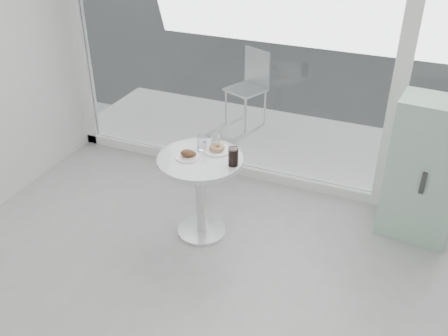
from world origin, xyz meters
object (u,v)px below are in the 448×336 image
at_px(water_tumbler_b, 216,141).
at_px(cola_glass, 233,157).
at_px(plate_donut, 217,149).
at_px(plate_fritter, 188,155).
at_px(main_table, 201,180).
at_px(water_tumbler_a, 202,143).
at_px(mint_cabinet, 425,171).
at_px(patio_chair, 250,83).

relative_size(water_tumbler_b, cola_glass, 0.78).
relative_size(plate_donut, water_tumbler_b, 1.87).
xyz_separation_m(plate_fritter, plate_donut, (0.17, 0.19, -0.01)).
bearing_deg(main_table, water_tumbler_a, 108.48).
bearing_deg(cola_glass, plate_fritter, -175.47).
relative_size(plate_donut, cola_glass, 1.45).
height_order(main_table, mint_cabinet, mint_cabinet).
xyz_separation_m(mint_cabinet, patio_chair, (-2.11, 1.48, -0.06)).
relative_size(plate_fritter, plate_donut, 0.89).
height_order(main_table, cola_glass, cola_glass).
distance_m(main_table, water_tumbler_a, 0.31).
bearing_deg(water_tumbler_b, water_tumbler_a, -132.53).
height_order(patio_chair, water_tumbler_b, patio_chair).
relative_size(plate_fritter, water_tumbler_a, 1.59).
relative_size(water_tumbler_a, water_tumbler_b, 1.05).
relative_size(main_table, water_tumbler_a, 6.01).
height_order(main_table, water_tumbler_b, water_tumbler_b).
height_order(mint_cabinet, plate_fritter, mint_cabinet).
relative_size(mint_cabinet, cola_glass, 8.12).
bearing_deg(water_tumbler_b, main_table, -99.88).
relative_size(main_table, plate_donut, 3.38).
height_order(plate_donut, cola_glass, cola_glass).
bearing_deg(water_tumbler_b, patio_chair, 101.69).
bearing_deg(mint_cabinet, water_tumbler_a, -155.93).
bearing_deg(patio_chair, mint_cabinet, -11.22).
height_order(main_table, patio_chair, patio_chair).
distance_m(mint_cabinet, plate_fritter, 1.99).
bearing_deg(mint_cabinet, cola_glass, -147.27).
bearing_deg(plate_fritter, water_tumbler_a, 75.51).
bearing_deg(water_tumbler_a, mint_cabinet, 18.68).
distance_m(water_tumbler_b, cola_glass, 0.35).
height_order(main_table, plate_donut, plate_donut).
xyz_separation_m(main_table, plate_donut, (0.08, 0.16, 0.24)).
relative_size(patio_chair, plate_fritter, 4.59).
bearing_deg(patio_chair, plate_donut, -53.77).
bearing_deg(water_tumbler_a, cola_glass, -22.44).
relative_size(mint_cabinet, water_tumbler_a, 9.98).
distance_m(patio_chair, plate_fritter, 2.28).
xyz_separation_m(plate_donut, water_tumbler_b, (-0.04, 0.07, 0.03)).
bearing_deg(mint_cabinet, patio_chair, 150.40).
bearing_deg(water_tumbler_b, plate_fritter, -116.12).
bearing_deg(water_tumbler_a, patio_chair, 98.88).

